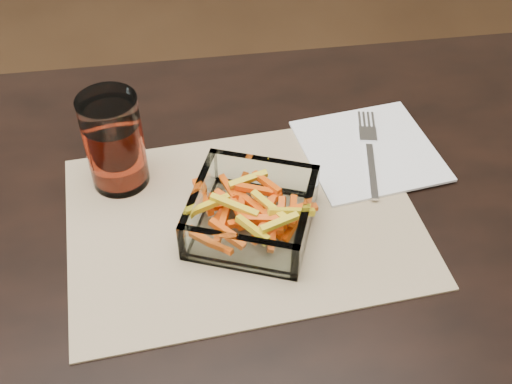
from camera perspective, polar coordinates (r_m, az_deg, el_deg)
dining_table at (r=0.86m, az=-8.34°, el=-10.37°), size 1.60×0.90×0.75m
placemat at (r=0.84m, az=-1.12°, el=-2.48°), size 0.47×0.36×0.00m
glass_bowl at (r=0.81m, az=-0.39°, el=-1.99°), size 0.19×0.19×0.06m
tumbler at (r=0.86m, az=-12.45°, el=4.14°), size 0.08×0.08×0.14m
napkin at (r=0.94m, az=10.02°, el=3.67°), size 0.21×0.21×0.00m
fork at (r=0.94m, az=10.06°, el=3.74°), size 0.05×0.19×0.00m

